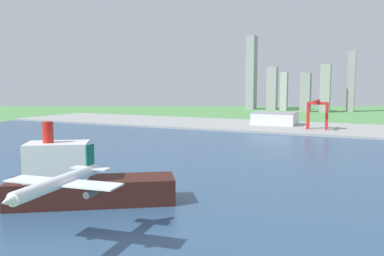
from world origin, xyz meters
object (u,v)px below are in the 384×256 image
Objects in this scene: warehouse_main at (275,118)px; cargo_ship at (82,182)px; airplane_landing at (58,183)px; port_crane_red at (317,108)px.

cargo_ship is at bearing -89.35° from warehouse_main.
airplane_landing is 54.47m from cargo_ship.
warehouse_main is at bearing 148.18° from port_crane_red.
warehouse_main is (-33.39, 419.81, -12.68)m from airplane_landing.
cargo_ship is 375.60m from warehouse_main.
cargo_ship is 1.88× the size of port_crane_red.
cargo_ship is (-29.15, 44.24, -12.66)m from airplane_landing.
warehouse_main is at bearing 94.55° from airplane_landing.
port_crane_red is 70.65m from warehouse_main.
port_crane_red is at bearing -31.82° from warehouse_main.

